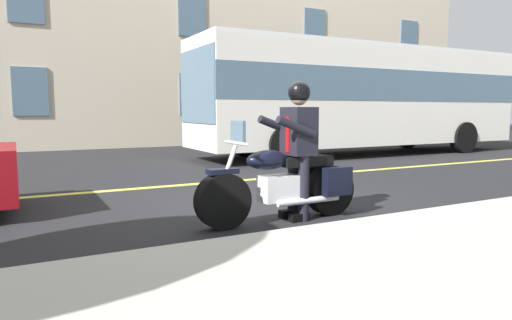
# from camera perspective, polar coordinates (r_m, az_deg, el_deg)

# --- Properties ---
(ground_plane) EXTENTS (80.00, 80.00, 0.00)m
(ground_plane) POSITION_cam_1_polar(r_m,az_deg,el_deg) (6.87, -0.49, -5.34)
(ground_plane) COLOR black
(lane_center_stripe) EXTENTS (60.00, 0.16, 0.01)m
(lane_center_stripe) POSITION_cam_1_polar(r_m,az_deg,el_deg) (8.67, -6.58, -2.93)
(lane_center_stripe) COLOR #E5DB4C
(lane_center_stripe) RESTS_ON ground_plane
(motorcycle_main) EXTENTS (2.21, 0.60, 1.26)m
(motorcycle_main) POSITION_cam_1_polar(r_m,az_deg,el_deg) (5.70, 3.61, -3.15)
(motorcycle_main) COLOR black
(motorcycle_main) RESTS_ON ground_plane
(rider_main) EXTENTS (0.62, 0.55, 1.74)m
(rider_main) POSITION_cam_1_polar(r_m,az_deg,el_deg) (5.74, 5.24, 2.78)
(rider_main) COLOR black
(rider_main) RESTS_ON ground_plane
(bus_near) EXTENTS (11.05, 2.70, 3.30)m
(bus_near) POSITION_cam_1_polar(r_m,az_deg,el_deg) (14.75, 13.25, 8.00)
(bus_near) COLOR white
(bus_near) RESTS_ON ground_plane
(building_backdrop) EXTENTS (28.43, 6.06, 11.66)m
(building_backdrop) POSITION_cam_1_polar(r_m,az_deg,el_deg) (21.38, -10.95, 18.14)
(building_backdrop) COLOR beige
(building_backdrop) RESTS_ON ground_plane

